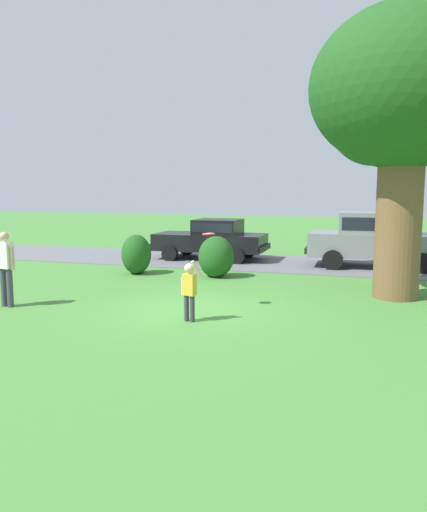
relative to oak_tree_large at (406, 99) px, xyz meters
name	(u,v)px	position (x,y,z in m)	size (l,w,h in m)	color
ground_plane	(196,310)	(-4.40, -2.84, -4.85)	(80.00, 80.00, 0.00)	#478438
driveway_strip	(264,262)	(-4.40, 4.77, -4.84)	(28.00, 4.40, 0.02)	slate
oak_tree_large	(406,99)	(0.00, 0.00, 0.00)	(4.62, 4.58, 7.05)	brown
shrub_near_tree	(136,256)	(-7.83, 1.17, -4.27)	(0.94, 1.00, 1.27)	#1E511C
shrub_centre_left	(216,259)	(-5.22, 1.36, -4.28)	(1.11, 1.06, 1.28)	#1E511C
parked_sedan	(213,238)	(-6.48, 5.04, -4.00)	(4.41, 2.12, 1.56)	black
parked_suv	(376,237)	(-0.48, 4.75, -3.77)	(4.73, 2.16, 1.92)	gray
child_thrower	(189,287)	(-4.18, -3.82, -4.13)	(0.47, 0.23, 1.29)	#383842
frisbee	(209,234)	(-4.15, -2.65, -3.14)	(0.28, 0.28, 0.04)	red
adult_onlooker	(6,265)	(-8.66, -3.86, -3.87)	(0.53, 0.27, 1.74)	#3F3F4C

